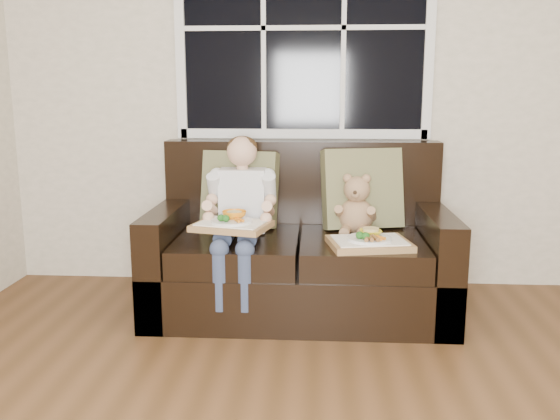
# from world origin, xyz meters

# --- Properties ---
(window_back) EXTENTS (1.62, 0.04, 1.37)m
(window_back) POSITION_xyz_m (-0.32, 2.48, 1.65)
(window_back) COLOR black
(window_back) RESTS_ON room_walls
(loveseat) EXTENTS (1.70, 0.92, 0.96)m
(loveseat) POSITION_xyz_m (-0.32, 2.02, 0.31)
(loveseat) COLOR black
(loveseat) RESTS_ON ground
(pillow_left) EXTENTS (0.48, 0.28, 0.47)m
(pillow_left) POSITION_xyz_m (-0.70, 2.17, 0.68)
(pillow_left) COLOR olive
(pillow_left) RESTS_ON loveseat
(pillow_right) EXTENTS (0.51, 0.32, 0.49)m
(pillow_right) POSITION_xyz_m (0.04, 2.17, 0.69)
(pillow_right) COLOR olive
(pillow_right) RESTS_ON loveseat
(child) EXTENTS (0.38, 0.60, 0.87)m
(child) POSITION_xyz_m (-0.66, 1.90, 0.64)
(child) COLOR silver
(child) RESTS_ON loveseat
(teddy_bear) EXTENTS (0.23, 0.28, 0.36)m
(teddy_bear) POSITION_xyz_m (0.00, 2.05, 0.59)
(teddy_bear) COLOR #A77958
(teddy_bear) RESTS_ON loveseat
(tray_left) EXTENTS (0.44, 0.38, 0.09)m
(tray_left) POSITION_xyz_m (-0.68, 1.68, 0.57)
(tray_left) COLOR #A87B4C
(tray_left) RESTS_ON child
(tray_right) EXTENTS (0.47, 0.39, 0.10)m
(tray_right) POSITION_xyz_m (0.05, 1.71, 0.48)
(tray_right) COLOR #A87B4C
(tray_right) RESTS_ON loveseat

